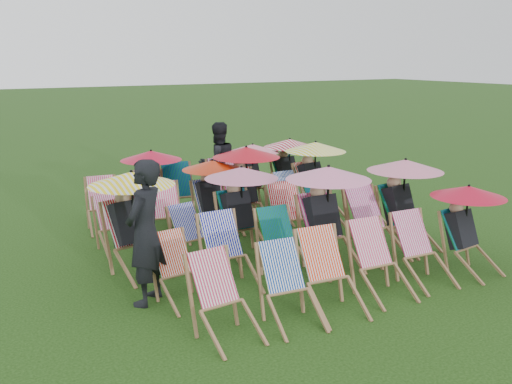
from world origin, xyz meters
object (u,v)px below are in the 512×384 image
deckchair_0 (225,299)px  person_rear (218,164)px  deckchair_5 (470,228)px  deckchair_29 (291,169)px  person_left (145,233)px

deckchair_0 → person_rear: 5.75m
deckchair_5 → deckchair_29: size_ratio=0.94×
deckchair_0 → deckchair_5: bearing=-4.3°
person_left → person_rear: bearing=-169.4°
deckchair_5 → person_left: (-4.26, 1.27, 0.26)m
deckchair_0 → deckchair_5: (3.85, 0.04, 0.20)m
deckchair_0 → person_left: person_left is taller
deckchair_0 → person_rear: size_ratio=0.53×
person_rear → deckchair_5: bearing=104.3°
deckchair_0 → deckchair_5: 3.85m
deckchair_29 → person_rear: size_ratio=0.77×
deckchair_29 → person_rear: 1.53m
deckchair_0 → deckchair_29: deckchair_29 is taller
person_rear → person_left: bearing=52.6°
deckchair_29 → person_rear: bearing=152.1°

